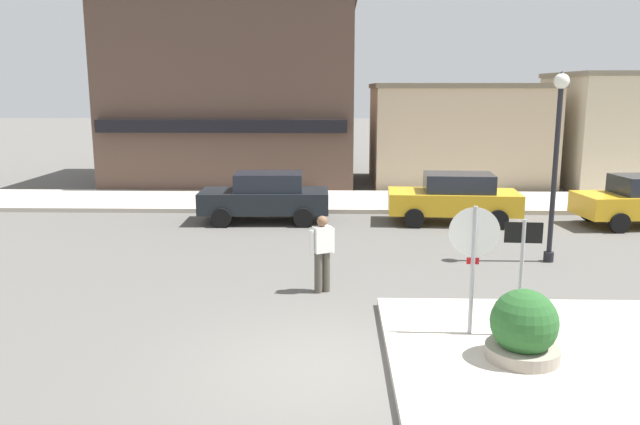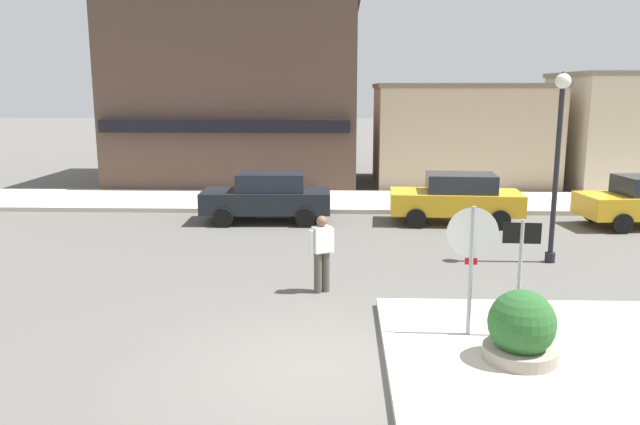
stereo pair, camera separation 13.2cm
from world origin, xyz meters
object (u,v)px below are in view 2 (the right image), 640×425
Objects in this scene: one_way_sign at (520,266)px; pedestrian_crossing_near at (322,251)px; lamp_post at (559,140)px; planter at (521,333)px; parked_car_nearest at (268,196)px; stop_sign at (471,254)px; parked_car_second at (457,198)px.

one_way_sign is 4.20m from pedestrian_crossing_near.
planter is at bearing -111.71° from lamp_post.
parked_car_nearest is 2.52× the size of pedestrian_crossing_near.
parked_car_second is (1.45, 9.39, -0.71)m from stop_sign.
lamp_post is 8.89m from parked_car_nearest.
stop_sign reaches higher than parked_car_nearest.
stop_sign is 1.49m from planter.
planter is at bearing -64.17° from parked_car_nearest.
parked_car_nearest is (-4.45, 9.41, -0.71)m from stop_sign.
pedestrian_crossing_near is at bearing -155.75° from lamp_post.
parked_car_second is 7.93m from pedestrian_crossing_near.
stop_sign is 10.44m from parked_car_nearest.
lamp_post is at bearing -71.21° from parked_car_second.
stop_sign is at bearing -45.09° from pedestrian_crossing_near.
stop_sign is 5.97m from lamp_post.
parked_car_nearest is at bearing 179.77° from parked_car_second.
parked_car_nearest is at bearing 105.73° from pedestrian_crossing_near.
parked_car_nearest is 7.16m from pedestrian_crossing_near.
one_way_sign is at bearing 78.32° from planter.
planter is 4.68m from pedestrian_crossing_near.
lamp_post is at bearing 24.25° from pedestrian_crossing_near.
lamp_post is at bearing 66.57° from one_way_sign.
lamp_post is 6.35m from pedestrian_crossing_near.
pedestrian_crossing_near is at bearing 131.44° from planter.
one_way_sign reaches higher than parked_car_nearest.
parked_car_second is at bearing -0.23° from parked_car_nearest.
stop_sign is at bearing 175.78° from one_way_sign.
one_way_sign is (0.77, -0.06, -0.19)m from stop_sign.
stop_sign reaches higher than planter.
parked_car_nearest reaches higher than planter.
lamp_post is (2.95, 4.98, 1.44)m from stop_sign.
lamp_post reaches higher than pedestrian_crossing_near.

